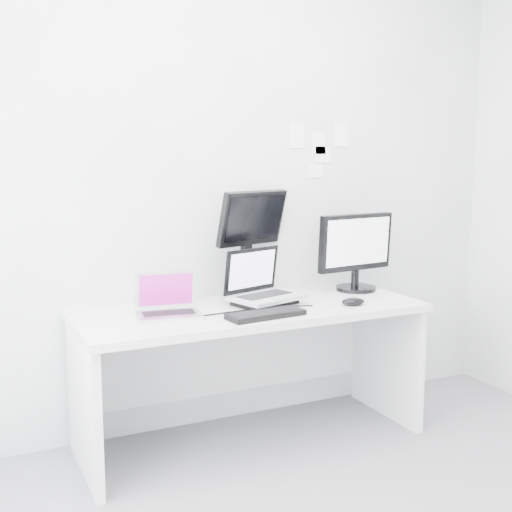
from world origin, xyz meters
name	(u,v)px	position (x,y,z in m)	size (l,w,h in m)	color
back_wall	(224,184)	(0.00, 1.60, 1.35)	(3.60, 3.60, 0.00)	silver
desk	(251,375)	(0.00, 1.25, 0.36)	(1.80, 0.70, 0.73)	silver
macbook	(169,294)	(-0.45, 1.22, 0.84)	(0.31, 0.23, 0.23)	silver
speaker	(170,291)	(-0.37, 1.45, 0.81)	(0.08, 0.08, 0.16)	black
dell_laptop	(267,277)	(0.10, 1.27, 0.88)	(0.36, 0.28, 0.30)	#9FA2A6
rear_monitor	(250,242)	(0.11, 1.51, 1.03)	(0.45, 0.16, 0.61)	black
samsung_monitor	(357,251)	(0.74, 1.38, 0.96)	(0.51, 0.23, 0.46)	black
keyboard	(266,314)	(-0.02, 1.03, 0.74)	(0.39, 0.14, 0.03)	black
mouse	(353,302)	(0.50, 1.06, 0.75)	(0.13, 0.08, 0.04)	black
wall_note_0	(296,136)	(0.45, 1.59, 1.62)	(0.10, 0.00, 0.14)	white
wall_note_1	(319,143)	(0.60, 1.59, 1.58)	(0.09, 0.00, 0.13)	white
wall_note_2	(341,135)	(0.75, 1.59, 1.63)	(0.10, 0.00, 0.14)	white
wall_note_3	(316,171)	(0.58, 1.59, 1.42)	(0.11, 0.00, 0.08)	white
wall_note_4	(323,155)	(0.63, 1.59, 1.51)	(0.11, 0.00, 0.10)	white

